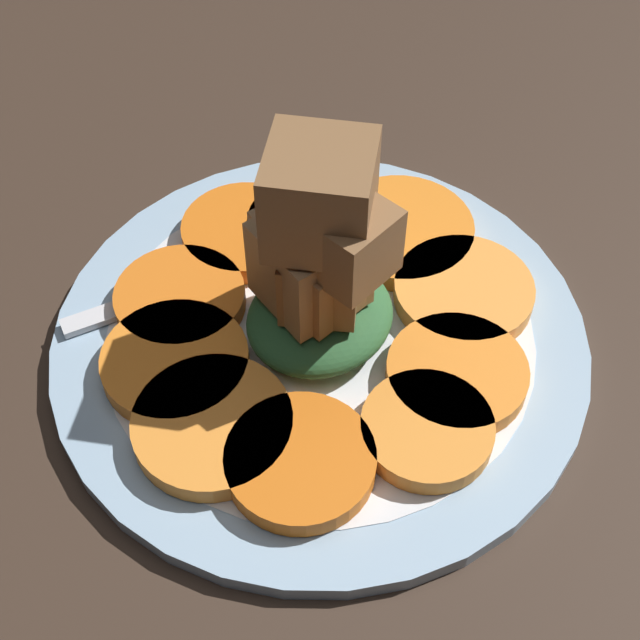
% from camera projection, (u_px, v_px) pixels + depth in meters
% --- Properties ---
extents(table_slab, '(1.20, 1.20, 0.02)m').
position_uv_depth(table_slab, '(320.00, 357.00, 0.48)').
color(table_slab, '#38281E').
rests_on(table_slab, ground).
extents(plate, '(0.28, 0.28, 0.01)m').
position_uv_depth(plate, '(320.00, 339.00, 0.46)').
color(plate, '#99B7D1').
rests_on(plate, table_slab).
extents(carrot_slice_0, '(0.07, 0.07, 0.01)m').
position_uv_depth(carrot_slice_0, '(312.00, 226.00, 0.50)').
color(carrot_slice_0, orange).
rests_on(carrot_slice_0, plate).
extents(carrot_slice_1, '(0.07, 0.07, 0.01)m').
position_uv_depth(carrot_slice_1, '(244.00, 232.00, 0.50)').
color(carrot_slice_1, orange).
rests_on(carrot_slice_1, plate).
extents(carrot_slice_2, '(0.07, 0.07, 0.01)m').
position_uv_depth(carrot_slice_2, '(180.00, 299.00, 0.47)').
color(carrot_slice_2, orange).
rests_on(carrot_slice_2, plate).
extents(carrot_slice_3, '(0.07, 0.07, 0.01)m').
position_uv_depth(carrot_slice_3, '(175.00, 362.00, 0.44)').
color(carrot_slice_3, orange).
rests_on(carrot_slice_3, plate).
extents(carrot_slice_4, '(0.08, 0.08, 0.01)m').
position_uv_depth(carrot_slice_4, '(208.00, 421.00, 0.42)').
color(carrot_slice_4, orange).
rests_on(carrot_slice_4, plate).
extents(carrot_slice_5, '(0.07, 0.07, 0.01)m').
position_uv_depth(carrot_slice_5, '(300.00, 461.00, 0.41)').
color(carrot_slice_5, orange).
rests_on(carrot_slice_5, plate).
extents(carrot_slice_6, '(0.06, 0.06, 0.01)m').
position_uv_depth(carrot_slice_6, '(427.00, 430.00, 0.42)').
color(carrot_slice_6, orange).
rests_on(carrot_slice_6, plate).
extents(carrot_slice_7, '(0.07, 0.07, 0.01)m').
position_uv_depth(carrot_slice_7, '(457.00, 374.00, 0.44)').
color(carrot_slice_7, orange).
rests_on(carrot_slice_7, plate).
extents(carrot_slice_8, '(0.07, 0.07, 0.01)m').
position_uv_depth(carrot_slice_8, '(464.00, 292.00, 0.47)').
color(carrot_slice_8, '#F99439').
rests_on(carrot_slice_8, plate).
extents(carrot_slice_9, '(0.08, 0.08, 0.01)m').
position_uv_depth(carrot_slice_9, '(401.00, 231.00, 0.50)').
color(carrot_slice_9, orange).
rests_on(carrot_slice_9, plate).
extents(center_pile, '(0.08, 0.07, 0.12)m').
position_uv_depth(center_pile, '(321.00, 266.00, 0.42)').
color(center_pile, '#2D6033').
rests_on(center_pile, plate).
extents(fork, '(0.18, 0.09, 0.00)m').
position_uv_depth(fork, '(243.00, 267.00, 0.49)').
color(fork, silver).
rests_on(fork, plate).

